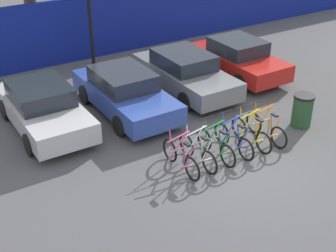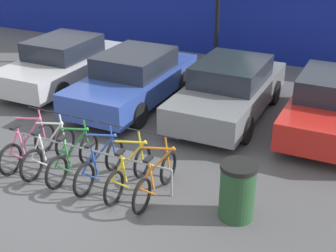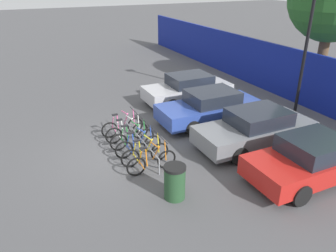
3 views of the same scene
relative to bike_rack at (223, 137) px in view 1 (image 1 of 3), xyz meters
The scene contains 14 objects.
ground_plane 0.84m from the bike_rack, 98.09° to the right, with size 120.00×120.00×0.00m, color #4C4C4F.
hoarding_wall 8.86m from the bike_rack, 90.62° to the left, with size 36.00×0.16×2.56m, color navy.
bike_rack is the anchor object (origin of this frame).
bicycle_pink 1.49m from the bike_rack, behind, with size 0.68×1.71×1.05m.
bicycle_white 0.95m from the bike_rack, behind, with size 0.68×1.71×1.05m.
bicycle_green 0.39m from the bike_rack, 156.53° to the right, with size 0.68×1.71×1.05m.
bicycle_blue 0.33m from the bike_rack, 28.22° to the right, with size 0.68×1.71×1.05m.
bicycle_yellow 0.93m from the bike_rack, ahead, with size 0.68×1.71×1.05m.
bicycle_orange 1.49m from the bike_rack, ahead, with size 0.68×1.71×1.05m.
car_silver 5.42m from the bike_rack, 132.90° to the left, with size 1.91×4.29×1.40m.
car_blue 3.81m from the bike_rack, 106.99° to the left, with size 1.91×4.43×1.40m.
car_grey 4.24m from the bike_rack, 70.17° to the left, with size 1.91×4.45×1.40m.
car_red 5.66m from the bike_rack, 46.10° to the left, with size 1.91×4.01×1.40m.
trash_bin 2.99m from the bike_rack, ahead, with size 0.63×0.63×1.03m.
Camera 1 is at (-7.08, -7.92, 6.92)m, focal length 50.00 mm.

